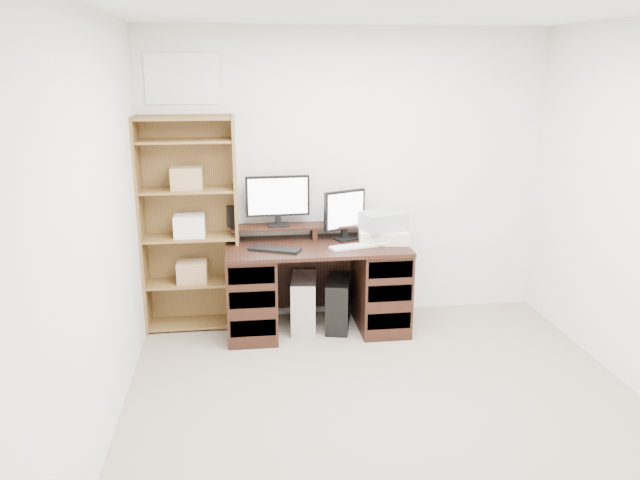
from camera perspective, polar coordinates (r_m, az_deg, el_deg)
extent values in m
cube|color=gray|center=(4.05, 7.32, -17.24)|extent=(3.50, 4.00, 0.02)
cube|color=white|center=(5.45, 2.44, 5.81)|extent=(3.50, 0.02, 2.50)
cube|color=white|center=(1.83, 25.53, -16.81)|extent=(3.50, 0.02, 2.50)
cube|color=white|center=(3.51, -20.90, -0.83)|extent=(0.02, 4.00, 2.50)
cube|color=white|center=(5.29, -12.45, 14.21)|extent=(0.60, 0.01, 0.40)
cube|color=black|center=(5.16, -0.29, -0.63)|extent=(1.50, 0.70, 0.03)
cube|color=black|center=(5.24, -6.28, -4.79)|extent=(0.40, 0.66, 0.72)
cube|color=black|center=(5.37, 5.57, -4.26)|extent=(0.40, 0.66, 0.72)
cube|color=black|center=(5.57, -0.72, -2.97)|extent=(1.48, 0.02, 0.65)
cube|color=black|center=(5.00, -6.13, -8.02)|extent=(0.36, 0.01, 0.14)
cube|color=black|center=(4.91, -6.21, -5.45)|extent=(0.36, 0.01, 0.14)
cube|color=black|center=(4.84, -6.28, -3.25)|extent=(0.36, 0.01, 0.14)
cube|color=black|center=(5.14, 6.33, -7.37)|extent=(0.36, 0.01, 0.14)
cube|color=black|center=(5.05, 6.41, -4.86)|extent=(0.36, 0.01, 0.14)
cube|color=black|center=(4.98, 6.48, -2.71)|extent=(0.36, 0.01, 0.14)
cube|color=black|center=(5.31, -7.56, 0.45)|extent=(0.04, 0.20, 0.10)
cube|color=black|center=(5.35, -0.59, 0.69)|extent=(0.04, 0.20, 0.10)
cube|color=black|center=(5.46, 6.20, 0.92)|extent=(0.04, 0.20, 0.10)
cube|color=black|center=(5.33, -0.59, 1.32)|extent=(1.40, 0.22, 0.02)
cube|color=black|center=(5.30, -3.82, 1.38)|extent=(0.18, 0.14, 0.02)
cube|color=black|center=(5.30, -3.85, 2.02)|extent=(0.05, 0.03, 0.10)
cube|color=black|center=(5.26, -3.89, 4.04)|extent=(0.54, 0.05, 0.34)
cube|color=white|center=(5.24, -3.87, 4.00)|extent=(0.50, 0.02, 0.30)
cube|color=black|center=(5.32, 2.35, 0.13)|extent=(0.22, 0.20, 0.02)
cube|color=black|center=(5.32, 2.24, 0.79)|extent=(0.06, 0.05, 0.10)
cube|color=black|center=(5.27, 2.26, 2.76)|extent=(0.37, 0.18, 0.34)
cube|color=white|center=(5.26, 2.37, 2.72)|extent=(0.32, 0.13, 0.29)
cube|color=black|center=(5.29, -8.06, 2.14)|extent=(0.09, 0.09, 0.18)
cube|color=black|center=(5.01, -4.18, -0.86)|extent=(0.44, 0.29, 0.02)
cube|color=silver|center=(5.09, 3.02, -0.60)|extent=(0.40, 0.21, 0.02)
ellipsoid|color=silver|center=(5.15, 5.69, -0.35)|extent=(0.09, 0.06, 0.04)
cube|color=beige|center=(5.27, 5.81, 0.40)|extent=(0.44, 0.35, 0.10)
cube|color=#979BA1|center=(5.24, 5.85, 1.73)|extent=(0.41, 0.35, 0.15)
cube|color=silver|center=(5.35, -1.47, -5.75)|extent=(0.26, 0.48, 0.46)
cube|color=black|center=(5.36, 1.66, -5.82)|extent=(0.28, 0.47, 0.44)
cube|color=#19FF33|center=(5.13, 1.51, -5.72)|extent=(0.01, 0.01, 0.01)
cube|color=brown|center=(5.33, -15.99, 1.13)|extent=(0.02, 0.30, 1.80)
cube|color=brown|center=(5.27, -7.63, 1.44)|extent=(0.02, 0.30, 1.80)
cube|color=brown|center=(5.42, -11.73, 1.66)|extent=(0.80, 0.01, 1.80)
cube|color=brown|center=(5.56, -11.33, -7.42)|extent=(0.75, 0.28, 0.02)
cube|color=brown|center=(5.43, -11.54, -3.83)|extent=(0.75, 0.28, 0.02)
cube|color=brown|center=(5.31, -11.78, 0.24)|extent=(0.75, 0.28, 0.02)
cube|color=brown|center=(5.22, -12.02, 4.48)|extent=(0.75, 0.28, 0.02)
cube|color=brown|center=(5.16, -12.28, 8.84)|extent=(0.75, 0.28, 0.02)
cube|color=brown|center=(5.14, -12.39, 10.83)|extent=(0.75, 0.28, 0.02)
cube|color=#A07F54|center=(5.40, -11.60, -2.83)|extent=(0.25, 0.20, 0.18)
cube|color=white|center=(5.28, -11.84, 1.29)|extent=(0.25, 0.20, 0.18)
cube|color=#A07F54|center=(5.20, -12.08, 5.56)|extent=(0.25, 0.20, 0.18)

